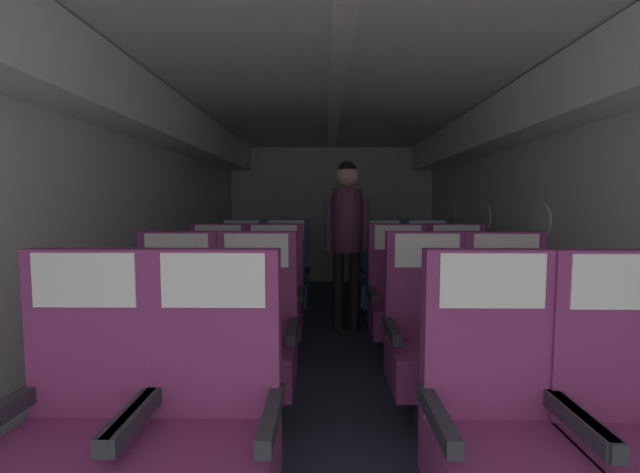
{
  "coord_description": "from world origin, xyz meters",
  "views": [
    {
      "loc": [
        -0.09,
        0.16,
        1.27
      ],
      "look_at": [
        -0.14,
        3.9,
        0.97
      ],
      "focal_mm": 23.52,
      "sensor_mm": 36.0,
      "label": 1
    }
  ],
  "objects_px": {
    "seat_a_right_window": "(498,433)",
    "seat_c_left_aisle": "(273,302)",
    "seat_c_right_window": "(399,302)",
    "seat_d_left_aisle": "(286,280)",
    "seat_d_left_window": "(241,280)",
    "flight_attendant": "(347,226)",
    "seat_a_right_aisle": "(634,436)",
    "seat_c_right_aisle": "(458,302)",
    "seat_d_right_window": "(382,280)",
    "seat_a_left_aisle": "(209,432)",
    "seat_c_left_window": "(216,302)",
    "seat_a_left_window": "(76,431)",
    "seat_b_left_aisle": "(255,341)",
    "seat_d_right_aisle": "(428,280)",
    "seat_b_left_window": "(174,341)",
    "seat_b_right_window": "(429,342)",
    "seat_b_right_aisle": "(510,343)"
  },
  "relations": [
    {
      "from": "seat_d_left_aisle",
      "to": "seat_a_left_aisle",
      "type": "bearing_deg",
      "value": -89.78
    },
    {
      "from": "seat_d_left_window",
      "to": "seat_d_left_aisle",
      "type": "height_order",
      "value": "same"
    },
    {
      "from": "seat_a_right_aisle",
      "to": "seat_a_right_window",
      "type": "relative_size",
      "value": 1.0
    },
    {
      "from": "seat_b_left_aisle",
      "to": "seat_d_right_aisle",
      "type": "height_order",
      "value": "same"
    },
    {
      "from": "seat_b_right_window",
      "to": "seat_d_left_aisle",
      "type": "distance_m",
      "value": 2.19
    },
    {
      "from": "seat_d_left_aisle",
      "to": "flight_attendant",
      "type": "relative_size",
      "value": 0.66
    },
    {
      "from": "seat_a_right_aisle",
      "to": "seat_d_left_aisle",
      "type": "bearing_deg",
      "value": 116.93
    },
    {
      "from": "seat_a_right_aisle",
      "to": "seat_c_left_aisle",
      "type": "height_order",
      "value": "same"
    },
    {
      "from": "seat_c_right_window",
      "to": "seat_d_left_aisle",
      "type": "height_order",
      "value": "same"
    },
    {
      "from": "seat_c_right_window",
      "to": "flight_attendant",
      "type": "relative_size",
      "value": 0.66
    },
    {
      "from": "seat_c_right_aisle",
      "to": "seat_d_left_window",
      "type": "xyz_separation_m",
      "value": [
        -1.96,
        0.95,
        0.0
      ]
    },
    {
      "from": "seat_c_right_aisle",
      "to": "seat_d_right_aisle",
      "type": "bearing_deg",
      "value": 90.4
    },
    {
      "from": "seat_d_left_window",
      "to": "flight_attendant",
      "type": "relative_size",
      "value": 0.66
    },
    {
      "from": "seat_a_right_window",
      "to": "seat_b_left_aisle",
      "type": "xyz_separation_m",
      "value": [
        -1.01,
        0.96,
        0.0
      ]
    },
    {
      "from": "seat_c_right_aisle",
      "to": "seat_d_right_window",
      "type": "height_order",
      "value": "same"
    },
    {
      "from": "seat_a_right_window",
      "to": "seat_d_right_aisle",
      "type": "relative_size",
      "value": 1.0
    },
    {
      "from": "seat_a_right_window",
      "to": "seat_c_left_aisle",
      "type": "height_order",
      "value": "same"
    },
    {
      "from": "seat_a_right_window",
      "to": "seat_c_left_window",
      "type": "distance_m",
      "value": 2.44
    },
    {
      "from": "seat_b_right_aisle",
      "to": "seat_b_right_window",
      "type": "distance_m",
      "value": 0.46
    },
    {
      "from": "seat_b_left_aisle",
      "to": "seat_d_right_aisle",
      "type": "relative_size",
      "value": 1.0
    },
    {
      "from": "seat_b_right_aisle",
      "to": "seat_a_right_window",
      "type": "bearing_deg",
      "value": -115.56
    },
    {
      "from": "seat_a_left_window",
      "to": "seat_c_right_aisle",
      "type": "height_order",
      "value": "same"
    },
    {
      "from": "seat_a_left_window",
      "to": "seat_c_left_aisle",
      "type": "bearing_deg",
      "value": 76.71
    },
    {
      "from": "seat_a_right_aisle",
      "to": "flight_attendant",
      "type": "height_order",
      "value": "flight_attendant"
    },
    {
      "from": "seat_d_right_aisle",
      "to": "flight_attendant",
      "type": "relative_size",
      "value": 0.66
    },
    {
      "from": "seat_c_left_aisle",
      "to": "flight_attendant",
      "type": "bearing_deg",
      "value": 51.21
    },
    {
      "from": "seat_d_left_aisle",
      "to": "seat_d_right_aisle",
      "type": "relative_size",
      "value": 1.0
    },
    {
      "from": "seat_a_left_window",
      "to": "seat_d_left_window",
      "type": "height_order",
      "value": "same"
    },
    {
      "from": "seat_a_right_aisle",
      "to": "seat_b_left_aisle",
      "type": "height_order",
      "value": "same"
    },
    {
      "from": "seat_a_right_aisle",
      "to": "seat_c_left_aisle",
      "type": "distance_m",
      "value": 2.44
    },
    {
      "from": "seat_b_left_window",
      "to": "seat_c_left_aisle",
      "type": "relative_size",
      "value": 1.0
    },
    {
      "from": "seat_c_right_window",
      "to": "seat_d_right_window",
      "type": "height_order",
      "value": "same"
    },
    {
      "from": "seat_c_right_window",
      "to": "seat_b_left_aisle",
      "type": "bearing_deg",
      "value": -135.84
    },
    {
      "from": "seat_b_right_window",
      "to": "seat_c_left_aisle",
      "type": "xyz_separation_m",
      "value": [
        -1.02,
        0.96,
        0.0
      ]
    },
    {
      "from": "seat_a_left_window",
      "to": "seat_d_right_window",
      "type": "bearing_deg",
      "value": 63.3
    },
    {
      "from": "seat_d_left_aisle",
      "to": "seat_c_right_window",
      "type": "bearing_deg",
      "value": -43.84
    },
    {
      "from": "seat_c_right_aisle",
      "to": "seat_c_right_window",
      "type": "relative_size",
      "value": 1.0
    },
    {
      "from": "seat_b_left_aisle",
      "to": "seat_d_right_aisle",
      "type": "bearing_deg",
      "value": 52.77
    },
    {
      "from": "seat_c_left_aisle",
      "to": "seat_a_left_window",
      "type": "bearing_deg",
      "value": -103.29
    },
    {
      "from": "seat_b_left_aisle",
      "to": "seat_d_left_aisle",
      "type": "distance_m",
      "value": 1.94
    },
    {
      "from": "seat_c_right_window",
      "to": "seat_d_left_aisle",
      "type": "xyz_separation_m",
      "value": [
        -1.01,
        0.97,
        0.0
      ]
    },
    {
      "from": "seat_c_left_aisle",
      "to": "seat_d_left_aisle",
      "type": "height_order",
      "value": "same"
    },
    {
      "from": "seat_a_left_aisle",
      "to": "flight_attendant",
      "type": "xyz_separation_m",
      "value": [
        0.62,
        2.71,
        0.57
      ]
    },
    {
      "from": "seat_a_left_aisle",
      "to": "seat_c_left_window",
      "type": "distance_m",
      "value": 1.99
    },
    {
      "from": "seat_a_left_aisle",
      "to": "seat_c_left_aisle",
      "type": "distance_m",
      "value": 1.92
    },
    {
      "from": "seat_c_right_aisle",
      "to": "seat_b_right_window",
      "type": "bearing_deg",
      "value": -115.82
    },
    {
      "from": "flight_attendant",
      "to": "seat_d_right_aisle",
      "type": "bearing_deg",
      "value": -174.14
    },
    {
      "from": "seat_c_left_window",
      "to": "flight_attendant",
      "type": "xyz_separation_m",
      "value": [
        1.1,
        0.78,
        0.57
      ]
    },
    {
      "from": "seat_a_right_aisle",
      "to": "seat_d_left_aisle",
      "type": "xyz_separation_m",
      "value": [
        -1.48,
        2.91,
        0.0
      ]
    },
    {
      "from": "seat_b_right_window",
      "to": "flight_attendant",
      "type": "xyz_separation_m",
      "value": [
        -0.39,
        1.74,
        0.57
      ]
    }
  ]
}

